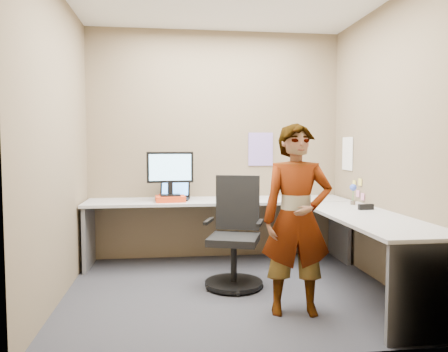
{
  "coord_description": "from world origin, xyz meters",
  "views": [
    {
      "loc": [
        -0.55,
        -3.92,
        1.34
      ],
      "look_at": [
        -0.03,
        0.25,
        1.05
      ],
      "focal_mm": 35.0,
      "sensor_mm": 36.0,
      "label": 1
    }
  ],
  "objects": [
    {
      "name": "laptop",
      "position": [
        -0.5,
        1.07,
        0.79
      ],
      "size": [
        0.38,
        0.33,
        0.25
      ],
      "rotation": [
        0.0,
        0.0,
        -0.15
      ],
      "color": "black",
      "rests_on": "desk"
    },
    {
      "name": "sticky_note_a",
      "position": [
        1.49,
        0.55,
        0.95
      ],
      "size": [
        0.01,
        0.07,
        0.07
      ],
      "primitive_type": "cube",
      "color": "#F2E059",
      "rests_on": "wall_right"
    },
    {
      "name": "person",
      "position": [
        0.45,
        -0.59,
        0.76
      ],
      "size": [
        0.59,
        0.43,
        1.52
      ],
      "primitive_type": "imported",
      "rotation": [
        0.0,
        0.0,
        -0.12
      ],
      "color": "#999399",
      "rests_on": "ground"
    },
    {
      "name": "office_chair",
      "position": [
        0.07,
        0.15,
        0.42
      ],
      "size": [
        0.59,
        0.58,
        1.03
      ],
      "rotation": [
        0.0,
        0.0,
        -0.32
      ],
      "color": "black",
      "rests_on": "ground"
    },
    {
      "name": "ground",
      "position": [
        0.0,
        0.0,
        0.0
      ],
      "size": [
        3.0,
        3.0,
        0.0
      ],
      "primitive_type": "plane",
      "color": "#29292E",
      "rests_on": "ground"
    },
    {
      "name": "stapler",
      "position": [
        1.31,
        0.02,
        0.76
      ],
      "size": [
        0.15,
        0.05,
        0.05
      ],
      "primitive_type": "cube",
      "rotation": [
        0.0,
        0.0,
        0.1
      ],
      "color": "black",
      "rests_on": "desk"
    },
    {
      "name": "sticky_note_c",
      "position": [
        1.49,
        0.48,
        0.8
      ],
      "size": [
        0.01,
        0.07,
        0.07
      ],
      "primitive_type": "cube",
      "color": "pink",
      "rests_on": "wall_right"
    },
    {
      "name": "paper_ream",
      "position": [
        -0.54,
        0.86,
        0.76
      ],
      "size": [
        0.33,
        0.26,
        0.06
      ],
      "primitive_type": "cube",
      "rotation": [
        0.0,
        0.0,
        0.08
      ],
      "color": "red",
      "rests_on": "desk"
    },
    {
      "name": "trackball_mouse",
      "position": [
        -0.66,
        1.03,
        0.76
      ],
      "size": [
        0.12,
        0.08,
        0.07
      ],
      "color": "#B7B7BC",
      "rests_on": "desk"
    },
    {
      "name": "wall_left",
      "position": [
        -1.5,
        0.0,
        1.35
      ],
      "size": [
        0.0,
        2.7,
        2.7
      ],
      "primitive_type": "plane",
      "rotation": [
        1.57,
        0.0,
        1.57
      ],
      "color": "brown",
      "rests_on": "ground"
    },
    {
      "name": "monitor",
      "position": [
        -0.54,
        0.88,
        1.08
      ],
      "size": [
        0.51,
        0.16,
        0.48
      ],
      "rotation": [
        0.0,
        0.0,
        0.08
      ],
      "color": "black",
      "rests_on": "paper_ream"
    },
    {
      "name": "flower",
      "position": [
        1.34,
        0.38,
        0.87
      ],
      "size": [
        0.07,
        0.07,
        0.22
      ],
      "color": "brown",
      "rests_on": "desk"
    },
    {
      "name": "wall_back",
      "position": [
        0.0,
        1.3,
        1.35
      ],
      "size": [
        3.0,
        0.0,
        3.0
      ],
      "primitive_type": "plane",
      "rotation": [
        1.57,
        0.0,
        0.0
      ],
      "color": "brown",
      "rests_on": "ground"
    },
    {
      "name": "wall_right",
      "position": [
        1.5,
        0.0,
        1.35
      ],
      "size": [
        0.0,
        2.7,
        2.7
      ],
      "primitive_type": "plane",
      "rotation": [
        1.57,
        0.0,
        -1.57
      ],
      "color": "brown",
      "rests_on": "ground"
    },
    {
      "name": "sticky_note_d",
      "position": [
        1.49,
        0.7,
        0.92
      ],
      "size": [
        0.01,
        0.07,
        0.07
      ],
      "primitive_type": "cube",
      "color": "#F2E059",
      "rests_on": "wall_right"
    },
    {
      "name": "calendar_white",
      "position": [
        1.49,
        0.9,
        1.25
      ],
      "size": [
        0.01,
        0.28,
        0.38
      ],
      "primitive_type": "cube",
      "color": "white",
      "rests_on": "wall_right"
    },
    {
      "name": "calendar_purple",
      "position": [
        0.55,
        1.29,
        1.3
      ],
      "size": [
        0.3,
        0.01,
        0.4
      ],
      "primitive_type": "cube",
      "color": "#846BB7",
      "rests_on": "wall_back"
    },
    {
      "name": "sticky_note_b",
      "position": [
        1.49,
        0.6,
        0.82
      ],
      "size": [
        0.01,
        0.07,
        0.07
      ],
      "primitive_type": "cube",
      "color": "pink",
      "rests_on": "wall_right"
    },
    {
      "name": "desk",
      "position": [
        0.44,
        0.39,
        0.59
      ],
      "size": [
        2.98,
        2.58,
        0.73
      ],
      "color": "#B4B4B4",
      "rests_on": "ground"
    },
    {
      "name": "origami",
      "position": [
        0.4,
        0.82,
        0.76
      ],
      "size": [
        0.1,
        0.1,
        0.06
      ],
      "primitive_type": "cone",
      "color": "white",
      "rests_on": "desk"
    }
  ]
}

